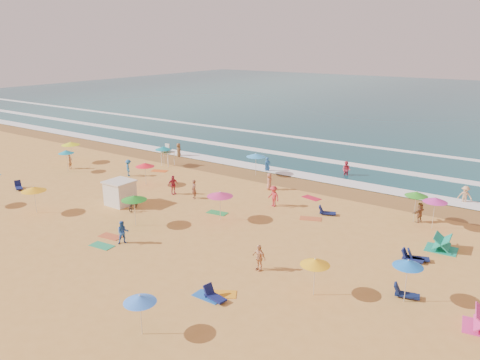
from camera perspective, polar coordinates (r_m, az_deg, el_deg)
The scene contains 13 objects.
ground at distance 39.56m, azimuth -7.90°, elevation -3.56°, with size 220.00×220.00×0.00m, color gold.
ocean at distance 114.79m, azimuth 21.94°, elevation 8.77°, with size 220.00×140.00×0.18m, color #0C4756.
wet_sand at distance 48.98m, azimuth 1.98°, elevation 0.60°, with size 220.00×220.00×0.00m, color olive.
surf_foam at distance 56.33m, azimuth 6.85°, elevation 2.75°, with size 200.00×18.70×0.05m.
cabana at distance 41.33m, azimuth -14.40°, elevation -1.58°, with size 2.00×2.00×2.00m, color silver.
cabana_roof at distance 41.02m, azimuth -14.51°, elevation -0.18°, with size 2.20×2.20×0.12m, color silver.
bicycle at distance 39.96m, azimuth -12.87°, elevation -2.94°, with size 0.60×1.73×0.91m, color black.
lifeguard_stand at distance 53.11m, azimuth -8.79°, elevation 2.86°, with size 1.20×1.20×2.10m, color white, non-canonical shape.
beach_umbrellas at distance 38.98m, azimuth -5.98°, elevation -0.46°, with size 47.38×28.09×0.73m.
loungers at distance 34.43m, azimuth -4.16°, elevation -6.31°, with size 37.29×18.66×0.34m.
towels at distance 38.73m, azimuth -11.18°, elevation -4.16°, with size 36.09×19.52×0.03m.
popup_tents at distance 30.49m, azimuth 25.31°, elevation -10.30°, with size 5.99×10.20×1.20m.
beachgoers at distance 42.98m, azimuth -2.82°, elevation -0.63°, with size 46.62×29.48×2.07m.
Camera 1 is at (25.37, -27.12, 13.66)m, focal length 35.00 mm.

